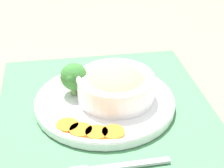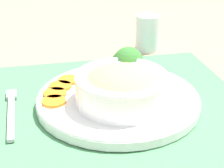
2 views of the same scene
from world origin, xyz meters
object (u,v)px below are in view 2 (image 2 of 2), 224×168
at_px(broccoli_floret, 128,62).
at_px(water_glass, 148,35).
at_px(fork, 11,108).
at_px(bowl, 122,86).

height_order(broccoli_floret, water_glass, same).
relative_size(broccoli_floret, water_glass, 0.78).
xyz_separation_m(water_glass, fork, (-0.36, -0.24, -0.03)).
bearing_deg(bowl, broccoli_floret, 66.87).
xyz_separation_m(broccoli_floret, water_glass, (0.12, 0.21, -0.02)).
relative_size(bowl, broccoli_floret, 2.32).
bearing_deg(broccoli_floret, water_glass, 60.64).
relative_size(bowl, water_glass, 1.82).
distance_m(broccoli_floret, water_glass, 0.24).
relative_size(bowl, fork, 0.94).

